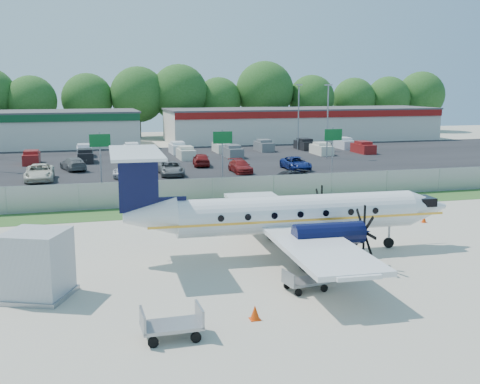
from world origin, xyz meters
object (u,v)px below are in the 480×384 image
object	(u,v)px
pushback_tug	(25,276)
baggage_cart_far	(172,324)
baggage_cart_near	(306,281)
service_container	(37,267)
aircraft	(290,214)

from	to	relation	value
pushback_tug	baggage_cart_far	world-z (taller)	pushback_tug
baggage_cart_near	baggage_cart_far	world-z (taller)	baggage_cart_far
pushback_tug	baggage_cart_far	xyz separation A→B (m)	(5.53, -7.08, -0.07)
pushback_tug	baggage_cart_far	bearing A→B (deg)	-51.98
pushback_tug	service_container	bearing A→B (deg)	-63.68
aircraft	baggage_cart_near	xyz separation A→B (m)	(-1.31, -5.69, -1.80)
service_container	pushback_tug	bearing A→B (deg)	116.32
baggage_cart_far	service_container	xyz separation A→B (m)	(-4.92, 5.84, 0.84)
baggage_cart_far	service_container	size ratio (longest dim) A/B	0.63
aircraft	baggage_cart_far	distance (m)	12.29
pushback_tug	baggage_cart_near	distance (m)	12.66
pushback_tug	service_container	world-z (taller)	service_container
pushback_tug	baggage_cart_near	xyz separation A→B (m)	(12.15, -3.54, -0.15)
pushback_tug	baggage_cart_near	world-z (taller)	pushback_tug
pushback_tug	service_container	distance (m)	1.58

